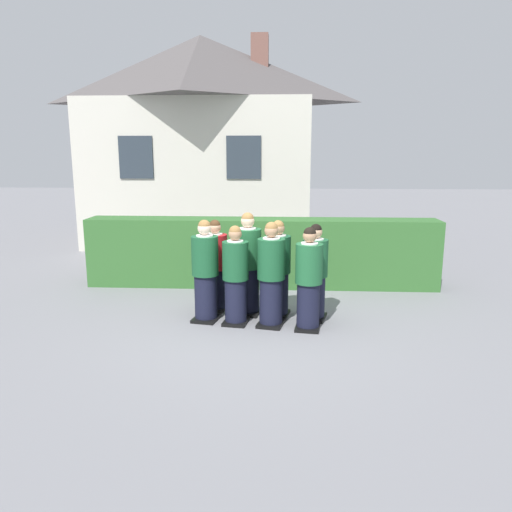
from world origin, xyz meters
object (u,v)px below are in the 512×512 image
(student_front_row_3, at_px, (309,281))
(student_rear_row_3, at_px, (315,274))
(student_in_red_blazer, at_px, (216,268))
(student_rear_row_1, at_px, (248,266))
(student_front_row_0, at_px, (205,273))
(student_front_row_1, at_px, (236,278))
(student_front_row_2, at_px, (271,277))
(student_rear_row_2, at_px, (278,271))

(student_front_row_3, xyz_separation_m, student_rear_row_3, (0.12, 0.47, -0.01))
(student_in_red_blazer, relative_size, student_rear_row_1, 0.91)
(student_rear_row_1, bearing_deg, student_front_row_0, -150.46)
(student_rear_row_3, bearing_deg, student_in_red_blazer, 167.08)
(student_rear_row_1, xyz_separation_m, student_rear_row_3, (1.10, -0.21, -0.07))
(student_front_row_1, bearing_deg, student_rear_row_1, 72.31)
(student_in_red_blazer, bearing_deg, student_front_row_1, -58.62)
(student_front_row_0, xyz_separation_m, student_rear_row_1, (0.65, 0.37, 0.04))
(student_in_red_blazer, height_order, student_rear_row_1, student_rear_row_1)
(student_front_row_1, height_order, student_rear_row_1, student_rear_row_1)
(student_front_row_2, distance_m, student_rear_row_2, 0.48)
(student_rear_row_2, relative_size, student_rear_row_3, 1.02)
(student_rear_row_2, xyz_separation_m, student_rear_row_3, (0.60, -0.13, -0.02))
(student_front_row_3, relative_size, student_in_red_blazer, 1.01)
(student_rear_row_3, bearing_deg, student_front_row_1, -167.31)
(student_rear_row_2, bearing_deg, student_front_row_0, -166.18)
(student_in_red_blazer, bearing_deg, student_rear_row_2, -13.43)
(student_front_row_1, bearing_deg, student_rear_row_3, 12.69)
(student_front_row_0, relative_size, student_front_row_2, 1.00)
(student_front_row_2, height_order, student_in_red_blazer, student_front_row_2)
(student_front_row_0, distance_m, student_front_row_1, 0.51)
(student_front_row_0, xyz_separation_m, student_rear_row_2, (1.15, 0.28, -0.02))
(student_front_row_1, distance_m, student_rear_row_2, 0.77)
(student_front_row_0, distance_m, student_rear_row_2, 1.19)
(student_front_row_2, distance_m, student_rear_row_1, 0.69)
(student_front_row_0, bearing_deg, student_front_row_2, -10.01)
(student_front_row_2, xyz_separation_m, student_rear_row_1, (-0.40, 0.56, 0.04))
(student_front_row_2, xyz_separation_m, student_rear_row_2, (0.10, 0.47, -0.02))
(student_front_row_3, distance_m, student_rear_row_3, 0.49)
(student_front_row_2, xyz_separation_m, student_rear_row_3, (0.70, 0.34, -0.04))
(student_front_row_3, bearing_deg, student_front_row_0, 169.09)
(student_front_row_2, xyz_separation_m, student_front_row_3, (0.57, -0.13, -0.03))
(student_front_row_0, distance_m, student_front_row_2, 1.07)
(student_in_red_blazer, distance_m, student_rear_row_1, 0.59)
(student_front_row_0, distance_m, student_rear_row_1, 0.75)
(student_front_row_3, distance_m, student_rear_row_2, 0.76)
(student_front_row_1, distance_m, student_in_red_blazer, 0.78)
(student_front_row_0, bearing_deg, student_rear_row_1, 29.54)
(student_front_row_1, height_order, student_in_red_blazer, student_front_row_1)
(student_front_row_3, bearing_deg, student_front_row_2, 167.46)
(student_front_row_3, distance_m, student_rear_row_1, 1.19)
(student_front_row_0, height_order, student_front_row_2, student_front_row_2)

